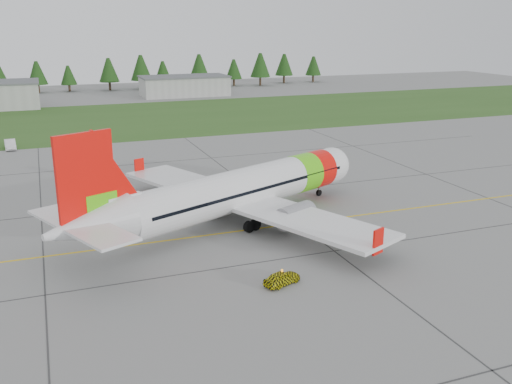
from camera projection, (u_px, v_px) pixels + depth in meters
name	position (u px, v px, depth m)	size (l,w,h in m)	color
ground	(231.00, 267.00, 48.85)	(320.00, 320.00, 0.00)	gray
aircraft	(239.00, 190.00, 59.20)	(36.65, 34.79, 11.71)	white
follow_me_car	(282.00, 266.00, 45.13)	(1.31, 1.11, 3.26)	yellow
service_van	(9.00, 135.00, 93.59)	(1.67, 1.58, 4.79)	silver
grass_strip	(111.00, 120.00, 122.36)	(320.00, 50.00, 0.03)	#30561E
taxi_guideline	(205.00, 235.00, 56.02)	(120.00, 0.25, 0.02)	gold
hangar_east	(184.00, 86.00, 162.36)	(24.00, 12.00, 5.20)	#A8A8A3
treeline	(87.00, 75.00, 171.15)	(160.00, 8.00, 10.00)	#1C3F14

